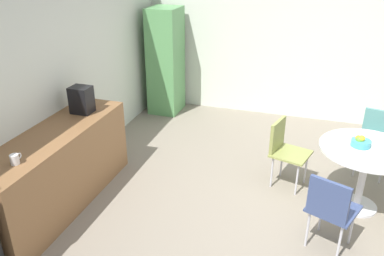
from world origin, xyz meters
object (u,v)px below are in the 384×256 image
(locker_cabinet, at_px, (166,61))
(round_table, at_px, (366,161))
(fruit_bowl, at_px, (361,142))
(chair_olive, at_px, (284,146))
(coffee_maker, at_px, (82,100))
(chair_teal, at_px, (376,135))
(mug_white, at_px, (15,159))
(mug_green, at_px, (91,106))
(chair_navy, at_px, (330,206))

(locker_cabinet, height_order, round_table, locker_cabinet)
(locker_cabinet, distance_m, fruit_bowl, 3.67)
(chair_olive, distance_m, coffee_maker, 2.48)
(chair_teal, distance_m, coffee_maker, 3.70)
(round_table, distance_m, chair_olive, 0.93)
(chair_teal, bearing_deg, fruit_bowl, 162.09)
(fruit_bowl, height_order, coffee_maker, coffee_maker)
(chair_olive, distance_m, mug_white, 2.96)
(locker_cabinet, xyz_separation_m, mug_green, (-2.33, 0.05, 0.04))
(round_table, distance_m, mug_green, 3.21)
(chair_olive, height_order, chair_navy, same)
(mug_white, relative_size, coffee_maker, 0.40)
(chair_navy, bearing_deg, coffee_maker, 80.48)
(round_table, relative_size, fruit_bowl, 4.87)
(locker_cabinet, xyz_separation_m, mug_white, (-3.71, 0.01, 0.04))
(round_table, relative_size, mug_green, 7.85)
(fruit_bowl, xyz_separation_m, coffee_maker, (-0.40, 3.15, 0.25))
(round_table, relative_size, chair_navy, 1.22)
(chair_olive, bearing_deg, round_table, -105.42)
(chair_teal, height_order, mug_green, mug_green)
(round_table, bearing_deg, coffee_maker, 96.57)
(mug_green, bearing_deg, mug_white, -178.38)
(chair_teal, bearing_deg, coffee_maker, 110.39)
(round_table, xyz_separation_m, chair_olive, (0.25, 0.89, -0.08))
(mug_green, bearing_deg, locker_cabinet, -1.17)
(round_table, xyz_separation_m, mug_green, (-0.26, 3.18, 0.35))
(chair_olive, bearing_deg, locker_cabinet, 50.85)
(round_table, relative_size, mug_white, 7.85)
(mug_green, height_order, coffee_maker, coffee_maker)
(fruit_bowl, bearing_deg, mug_green, 95.34)
(round_table, relative_size, chair_olive, 1.22)
(coffee_maker, bearing_deg, mug_white, -175.88)
(chair_teal, distance_m, chair_olive, 1.27)
(mug_white, bearing_deg, coffee_maker, 4.12)
(chair_teal, relative_size, mug_white, 6.43)
(locker_cabinet, relative_size, chair_navy, 2.18)
(chair_olive, bearing_deg, chair_navy, -153.80)
(chair_olive, height_order, mug_green, mug_green)
(fruit_bowl, bearing_deg, locker_cabinet, 56.12)
(mug_green, bearing_deg, chair_navy, -101.81)
(chair_teal, height_order, chair_navy, same)
(fruit_bowl, xyz_separation_m, mug_white, (-1.66, 3.06, 0.14))
(round_table, bearing_deg, locker_cabinet, 56.54)
(chair_teal, distance_m, chair_navy, 1.84)
(locker_cabinet, relative_size, coffee_maker, 5.66)
(round_table, relative_size, coffee_maker, 3.16)
(chair_navy, bearing_deg, chair_teal, -17.26)
(chair_olive, height_order, mug_white, mug_white)
(mug_green, bearing_deg, round_table, -85.25)
(chair_teal, distance_m, mug_green, 3.60)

